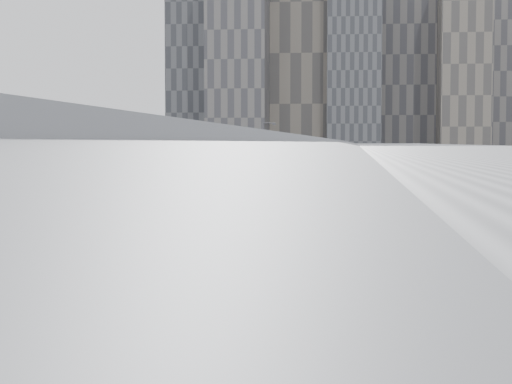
% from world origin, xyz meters
% --- Properties ---
extents(sidewalk, '(10.00, 170.00, 0.12)m').
position_xyz_m(sidewalk, '(9.00, 55.00, 0.06)').
color(sidewalk, gray).
rests_on(sidewalk, ground).
extents(lane_line, '(0.12, 160.00, 0.02)m').
position_xyz_m(lane_line, '(-1.50, 55.00, 0.01)').
color(lane_line, gold).
rests_on(lane_line, ground).
extents(depot, '(12.45, 160.40, 7.20)m').
position_xyz_m(depot, '(12.99, 55.00, 3.51)').
color(depot, gray).
rests_on(depot, ground).
extents(skyline, '(145.00, 64.00, 120.00)m').
position_xyz_m(skyline, '(-2.90, 324.16, 50.85)').
color(skyline, slate).
rests_on(skyline, ground).
extents(bus_0, '(2.98, 12.79, 3.72)m').
position_xyz_m(bus_0, '(2.06, 7.60, 1.57)').
color(bus_0, '#B2B4BD').
rests_on(bus_0, ground).
extents(bus_1, '(3.80, 13.82, 3.99)m').
position_xyz_m(bus_1, '(2.61, 19.15, 1.69)').
color(bus_1, '#161E31').
rests_on(bus_1, ground).
extents(bus_2, '(3.54, 13.96, 4.04)m').
position_xyz_m(bus_2, '(2.52, 34.20, 1.71)').
color(bus_2, silver).
rests_on(bus_2, ground).
extents(bus_3, '(3.73, 13.24, 3.82)m').
position_xyz_m(bus_3, '(2.27, 48.69, 1.61)').
color(bus_3, gray).
rests_on(bus_3, ground).
extents(bus_4, '(3.56, 13.00, 3.75)m').
position_xyz_m(bus_4, '(2.24, 60.25, 1.58)').
color(bus_4, '#91949A').
rests_on(bus_4, ground).
extents(bus_5, '(2.75, 12.25, 3.57)m').
position_xyz_m(bus_5, '(2.06, 77.89, 1.51)').
color(bus_5, black).
rests_on(bus_5, ground).
extents(bus_6, '(3.22, 12.69, 3.67)m').
position_xyz_m(bus_6, '(1.65, 91.04, 1.55)').
color(bus_6, silver).
rests_on(bus_6, ground).
extents(bus_7, '(4.02, 13.99, 4.03)m').
position_xyz_m(bus_7, '(2.45, 105.15, 1.70)').
color(bus_7, slate).
rests_on(bus_7, ground).
extents(tree_0, '(1.50, 1.50, 3.72)m').
position_xyz_m(tree_0, '(6.05, 6.87, 2.93)').
color(tree_0, black).
rests_on(tree_0, ground).
extents(tree_1, '(2.08, 2.08, 4.04)m').
position_xyz_m(tree_1, '(5.76, 30.71, 2.98)').
color(tree_1, black).
rests_on(tree_1, ground).
extents(tree_2, '(2.65, 2.65, 5.20)m').
position_xyz_m(tree_2, '(5.47, 56.59, 3.86)').
color(tree_2, black).
rests_on(tree_2, ground).
extents(tree_3, '(1.82, 1.82, 3.94)m').
position_xyz_m(tree_3, '(5.89, 79.69, 3.01)').
color(tree_3, black).
rests_on(tree_3, ground).
extents(tree_4, '(2.53, 2.53, 4.45)m').
position_xyz_m(tree_4, '(5.42, 100.03, 3.18)').
color(tree_4, black).
rests_on(tree_4, ground).
extents(tree_5, '(1.44, 1.44, 3.74)m').
position_xyz_m(tree_5, '(6.08, 125.67, 2.97)').
color(tree_5, black).
rests_on(tree_5, ground).
extents(street_lamp_near, '(2.04, 0.22, 8.32)m').
position_xyz_m(street_lamp_near, '(-5.07, 44.74, 4.84)').
color(street_lamp_near, '#59595E').
rests_on(street_lamp_near, ground).
extents(street_lamp_far, '(2.04, 0.22, 9.78)m').
position_xyz_m(street_lamp_far, '(-4.31, 101.17, 5.59)').
color(street_lamp_far, '#59595E').
rests_on(street_lamp_far, ground).
extents(shipping_container, '(4.37, 6.39, 2.33)m').
position_xyz_m(shipping_container, '(-6.10, 111.18, 1.16)').
color(shipping_container, '#113915').
rests_on(shipping_container, ground).
extents(suv, '(3.16, 5.57, 1.47)m').
position_xyz_m(suv, '(-4.49, 127.49, 0.73)').
color(suv, black).
rests_on(suv, ground).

